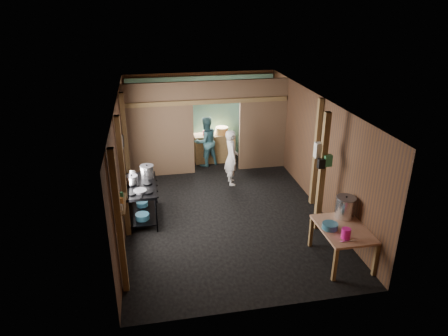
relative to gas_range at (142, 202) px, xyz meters
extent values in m
cube|color=black|center=(1.88, 0.18, -0.42)|extent=(4.50, 7.00, 0.00)
cube|color=#4D4640|center=(1.88, 0.18, 2.18)|extent=(4.50, 7.00, 0.00)
cube|color=#54311B|center=(1.88, 3.68, 0.88)|extent=(4.50, 0.00, 2.60)
cube|color=#54311B|center=(1.88, -3.32, 0.88)|extent=(4.50, 0.00, 2.60)
cube|color=#54311B|center=(-0.37, 0.18, 0.88)|extent=(0.00, 7.00, 2.60)
cube|color=#54311B|center=(4.13, 0.18, 0.88)|extent=(0.00, 7.00, 2.60)
cube|color=brown|center=(0.55, 2.38, 0.88)|extent=(1.85, 0.10, 2.60)
cube|color=brown|center=(3.46, 2.38, 0.88)|extent=(1.35, 0.10, 2.60)
cube|color=brown|center=(2.13, 2.38, 1.88)|extent=(1.30, 0.10, 0.60)
cube|color=#5D9F96|center=(1.88, 3.62, 0.83)|extent=(4.40, 0.06, 2.50)
cube|color=olive|center=(2.18, 3.13, 0.00)|extent=(1.20, 0.50, 0.85)
cylinder|color=beige|center=(2.13, 3.58, 1.48)|extent=(0.20, 0.03, 0.20)
cube|color=olive|center=(-0.30, -2.42, 0.88)|extent=(0.10, 0.12, 2.60)
cube|color=olive|center=(-0.30, -0.62, 0.88)|extent=(0.10, 0.12, 2.60)
cube|color=olive|center=(-0.30, 1.38, 0.88)|extent=(0.10, 0.12, 2.60)
cube|color=olive|center=(4.06, -0.02, 0.88)|extent=(0.10, 0.12, 2.60)
cube|color=olive|center=(3.73, -1.12, 0.88)|extent=(0.12, 0.12, 2.60)
cube|color=olive|center=(1.88, 2.33, 1.63)|extent=(4.40, 0.12, 0.12)
cylinder|color=slate|center=(-0.33, 0.58, 1.23)|extent=(0.03, 0.34, 0.34)
cylinder|color=black|center=(-0.33, 0.98, 1.13)|extent=(0.03, 0.30, 0.30)
cube|color=olive|center=(-0.27, -1.92, 0.98)|extent=(0.14, 0.80, 0.03)
cylinder|color=beige|center=(-0.27, -2.17, 1.04)|extent=(0.07, 0.07, 0.10)
cylinder|color=#D2893E|center=(-0.27, -1.92, 1.04)|extent=(0.08, 0.08, 0.10)
cylinder|color=#359057|center=(-0.27, -1.70, 1.04)|extent=(0.06, 0.06, 0.10)
cube|color=beige|center=(3.68, -1.04, 1.36)|extent=(0.22, 0.15, 0.32)
cube|color=#359057|center=(3.80, -1.18, 1.18)|extent=(0.16, 0.12, 0.24)
cube|color=black|center=(3.66, -1.20, 1.13)|extent=(0.14, 0.10, 0.20)
cylinder|color=silver|center=(-0.17, 0.53, 0.47)|extent=(0.22, 0.22, 0.10)
cylinder|color=teal|center=(0.00, -0.33, -0.20)|extent=(0.30, 0.30, 0.12)
cylinder|color=teal|center=(0.00, 0.28, -0.20)|extent=(0.27, 0.27, 0.11)
cylinder|color=teal|center=(3.44, -2.29, 0.34)|extent=(0.35, 0.35, 0.11)
cylinder|color=#F31A9E|center=(3.58, -2.64, 0.38)|extent=(0.16, 0.16, 0.19)
cube|color=silver|center=(3.59, -2.75, 0.29)|extent=(0.30, 0.05, 0.01)
cylinder|color=#D2893E|center=(2.41, 3.13, 0.53)|extent=(0.38, 0.38, 0.21)
cylinder|color=#A70015|center=(1.89, 3.13, 0.49)|extent=(0.11, 0.11, 0.13)
imported|color=white|center=(2.36, 1.44, 0.33)|extent=(0.36, 0.55, 1.50)
imported|color=#3A6C76|center=(1.88, 2.83, 0.32)|extent=(0.88, 0.79, 1.48)
camera|label=1|loc=(0.30, -8.32, 4.29)|focal=32.76mm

